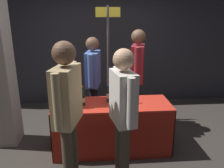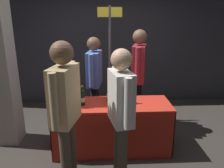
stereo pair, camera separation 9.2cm
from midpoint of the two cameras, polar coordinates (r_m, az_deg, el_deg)
name	(u,v)px [view 2 (the right image)]	position (r m, az deg, el deg)	size (l,w,h in m)	color
ground_plane	(112,148)	(3.69, 0.74, -15.84)	(12.00, 12.00, 0.00)	#38332D
back_partition	(107,35)	(5.20, -0.65, 12.28)	(7.44, 0.12, 3.13)	#2D2D33
tasting_table	(112,118)	(3.44, 0.77, -8.63)	(1.72, 0.63, 0.75)	red
featured_wine_bottle	(82,97)	(3.27, -6.65, -3.22)	(0.07, 0.07, 0.29)	black
display_bottle_0	(77,99)	(3.19, -7.90, -3.77)	(0.08, 0.08, 0.29)	black
display_bottle_1	(109,93)	(3.36, 0.04, -2.24)	(0.08, 0.08, 0.34)	#192333
display_bottle_2	(60,94)	(3.36, -12.14, -2.46)	(0.07, 0.07, 0.36)	black
display_bottle_3	(124,93)	(3.32, 3.93, -2.38)	(0.08, 0.08, 0.34)	#38230F
wine_glass_near_vendor	(72,95)	(3.42, -9.36, -2.74)	(0.07, 0.07, 0.14)	silver
vendor_presenter	(94,75)	(3.92, -3.79, 2.21)	(0.28, 0.63, 1.65)	black
vendor_assistant	(139,70)	(3.96, 7.39, 3.46)	(0.32, 0.61, 1.77)	black
taster_foreground_right	(121,108)	(2.55, 3.27, -6.17)	(0.29, 0.56, 1.68)	#4C4233
taster_foreground_left	(65,106)	(2.48, -10.65, -5.41)	(0.30, 0.59, 1.76)	#4C4233
booth_signpost	(110,54)	(4.31, 0.08, 7.64)	(0.44, 0.04, 2.16)	#47474C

